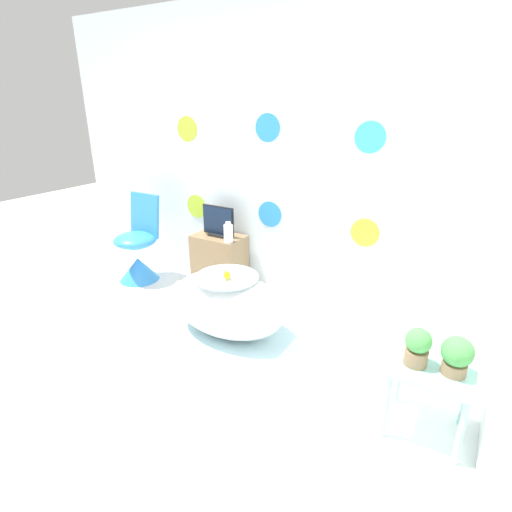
# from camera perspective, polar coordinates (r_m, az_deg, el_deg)

# --- Properties ---
(ground_plane) EXTENTS (12.00, 12.00, 0.00)m
(ground_plane) POSITION_cam_1_polar(r_m,az_deg,el_deg) (2.81, -18.71, -18.96)
(ground_plane) COLOR white
(wall_back_dotted) EXTENTS (4.92, 0.05, 2.60)m
(wall_back_dotted) POSITION_cam_1_polar(r_m,az_deg,el_deg) (3.71, 2.28, 14.13)
(wall_back_dotted) COLOR white
(wall_back_dotted) RESTS_ON ground_plane
(rug) EXTENTS (0.96, 0.81, 0.01)m
(rug) POSITION_cam_1_polar(r_m,az_deg,el_deg) (3.28, -4.05, -11.27)
(rug) COLOR silver
(rug) RESTS_ON ground_plane
(bathtub) EXTENTS (0.98, 0.61, 0.51)m
(bathtub) POSITION_cam_1_polar(r_m,az_deg,el_deg) (3.21, -4.10, -6.80)
(bathtub) COLOR white
(bathtub) RESTS_ON ground_plane
(rubber_duck) EXTENTS (0.06, 0.06, 0.07)m
(rubber_duck) POSITION_cam_1_polar(r_m,az_deg,el_deg) (3.01, -4.17, -2.70)
(rubber_duck) COLOR yellow
(rubber_duck) RESTS_ON bathtub
(chair) EXTENTS (0.43, 0.43, 0.89)m
(chair) POSITION_cam_1_polar(r_m,az_deg,el_deg) (4.30, -16.52, 0.29)
(chair) COLOR #338CE0
(chair) RESTS_ON ground_plane
(tv_cabinet) EXTENTS (0.51, 0.33, 0.52)m
(tv_cabinet) POSITION_cam_1_polar(r_m,az_deg,el_deg) (4.05, -5.25, -0.56)
(tv_cabinet) COLOR #8E704C
(tv_cabinet) RESTS_ON ground_plane
(tv) EXTENTS (0.36, 0.12, 0.30)m
(tv) POSITION_cam_1_polar(r_m,az_deg,el_deg) (3.92, -5.43, 4.76)
(tv) COLOR black
(tv) RESTS_ON tv_cabinet
(vase) EXTENTS (0.09, 0.09, 0.20)m
(vase) POSITION_cam_1_polar(r_m,az_deg,el_deg) (3.74, -3.97, 3.28)
(vase) COLOR white
(vase) RESTS_ON tv_cabinet
(side_table) EXTENTS (0.42, 0.37, 0.43)m
(side_table) POSITION_cam_1_polar(r_m,az_deg,el_deg) (2.47, 23.74, -15.88)
(side_table) COLOR #99E0D8
(side_table) RESTS_ON ground_plane
(potted_plant_left) EXTENTS (0.14, 0.14, 0.22)m
(potted_plant_left) POSITION_cam_1_polar(r_m,az_deg,el_deg) (2.35, 22.09, -11.85)
(potted_plant_left) COLOR #8C6B4C
(potted_plant_left) RESTS_ON side_table
(potted_plant_right) EXTENTS (0.16, 0.16, 0.22)m
(potted_plant_right) POSITION_cam_1_polar(r_m,az_deg,el_deg) (2.36, 26.76, -12.50)
(potted_plant_right) COLOR #8C6B4C
(potted_plant_right) RESTS_ON side_table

